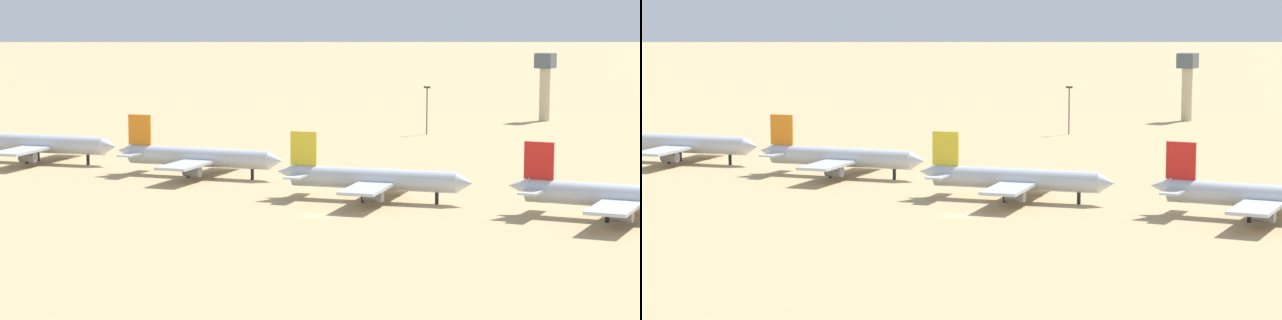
{
  "view_description": "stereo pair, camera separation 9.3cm",
  "coord_description": "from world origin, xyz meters",
  "views": [
    {
      "loc": [
        112.8,
        -188.98,
        38.33
      ],
      "look_at": [
        -13.81,
        25.07,
        6.0
      ],
      "focal_mm": 72.63,
      "sensor_mm": 36.0,
      "label": 1
    },
    {
      "loc": [
        112.88,
        -188.93,
        38.33
      ],
      "look_at": [
        -13.81,
        25.07,
        6.0
      ],
      "focal_mm": 72.63,
      "sensor_mm": 36.0,
      "label": 2
    }
  ],
  "objects": [
    {
      "name": "parked_jet_yellow_2",
      "position": [
        0.76,
        19.32,
        4.08
      ],
      "size": [
        37.42,
        32.07,
        12.45
      ],
      "rotation": [
        0.0,
        0.0,
        0.22
      ],
      "color": "silver",
      "rests_on": "ground"
    },
    {
      "name": "ground",
      "position": [
        0.0,
        0.0,
        0.0
      ],
      "size": [
        4000.0,
        4000.0,
        0.0
      ],
      "primitive_type": "plane",
      "color": "tan"
    },
    {
      "name": "parked_jet_orange_1",
      "position": [
        -45.63,
        28.58,
        4.13
      ],
      "size": [
        38.0,
        32.42,
        12.59
      ],
      "rotation": [
        0.0,
        0.0,
        0.18
      ],
      "color": "silver",
      "rests_on": "ground"
    },
    {
      "name": "control_tower",
      "position": [
        -25.87,
        177.69,
        12.24
      ],
      "size": [
        5.2,
        5.2,
        20.28
      ],
      "color": "#C6B793",
      "rests_on": "ground"
    },
    {
      "name": "light_pole_mid",
      "position": [
        -39.95,
        126.24,
        7.7
      ],
      "size": [
        1.8,
        0.5,
        13.06
      ],
      "color": "#59595E",
      "rests_on": "ground"
    },
    {
      "name": "parked_jet_orange_0",
      "position": [
        -90.44,
        28.43,
        4.33
      ],
      "size": [
        39.73,
        34.01,
        13.2
      ],
      "rotation": [
        0.0,
        0.0,
        0.21
      ],
      "color": "silver",
      "rests_on": "ground"
    },
    {
      "name": "parked_jet_red_3",
      "position": [
        46.41,
        21.85,
        4.17
      ],
      "size": [
        38.58,
        32.6,
        12.74
      ],
      "rotation": [
        0.0,
        0.0,
        0.1
      ],
      "color": "silver",
      "rests_on": "ground"
    }
  ]
}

